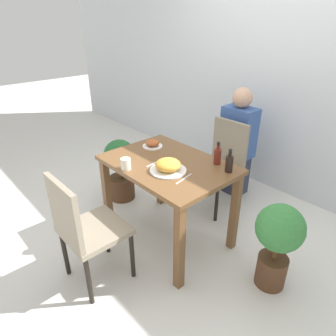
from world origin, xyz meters
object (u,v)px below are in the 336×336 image
chair_far (221,161)px  potted_plant_right (278,239)px  chair_near (84,227)px  drink_cup (126,164)px  sauce_bottle (218,155)px  potted_plant_left (120,167)px  food_plate (168,166)px  person_figure (237,143)px  side_plate (153,144)px  condiment_bottle (229,163)px

chair_far → potted_plant_right: (0.95, -0.56, -0.08)m
chair_near → drink_cup: (-0.11, 0.45, 0.29)m
drink_cup → potted_plant_right: (1.03, 0.52, -0.37)m
sauce_bottle → potted_plant_left: 1.21m
food_plate → potted_plant_left: 1.04m
person_figure → food_plate: bearing=-79.9°
sauce_bottle → side_plate: bearing=-165.0°
chair_far → sauce_bottle: bearing=-56.7°
drink_cup → condiment_bottle: condiment_bottle is taller
food_plate → potted_plant_left: bearing=169.6°
potted_plant_right → person_figure: (-1.00, 0.88, 0.16)m
food_plate → potted_plant_left: (-0.94, 0.17, -0.42)m
potted_plant_left → chair_near: bearing=-46.0°
sauce_bottle → condiment_bottle: size_ratio=1.00×
drink_cup → person_figure: 1.42m
chair_far → sauce_bottle: 0.67m
side_plate → potted_plant_left: size_ratio=0.26×
chair_near → food_plate: (0.13, 0.67, 0.29)m
potted_plant_left → person_figure: size_ratio=0.57×
potted_plant_left → potted_plant_right: bearing=4.4°
potted_plant_right → food_plate: bearing=-159.0°
chair_far → potted_plant_left: size_ratio=1.33×
condiment_bottle → person_figure: size_ratio=0.16×
chair_far → potted_plant_left: bearing=-138.6°
side_plate → potted_plant_right: side_plate is taller
condiment_bottle → potted_plant_left: 1.33m
side_plate → potted_plant_right: bearing=4.4°
chair_near → sauce_bottle: (0.29, 1.04, 0.32)m
chair_far → food_plate: bearing=-79.8°
condiment_bottle → side_plate: bearing=-170.7°
drink_cup → sauce_bottle: bearing=55.5°
chair_near → condiment_bottle: (0.44, 1.00, 0.32)m
food_plate → potted_plant_left: food_plate is taller
chair_far → drink_cup: size_ratio=9.94×
chair_near → condiment_bottle: 1.14m
food_plate → potted_plant_right: 0.93m
potted_plant_left → potted_plant_right: 1.74m
potted_plant_right → person_figure: bearing=138.7°
chair_near → drink_cup: bearing=-76.1°
side_plate → condiment_bottle: condiment_bottle is taller
condiment_bottle → potted_plant_right: bearing=-3.3°
chair_near → condiment_bottle: bearing=-113.6°
food_plate → chair_near: bearing=-100.7°
drink_cup → person_figure: person_figure is taller
side_plate → sauce_bottle: sauce_bottle is taller
food_plate → potted_plant_right: food_plate is taller
chair_near → chair_far: same height
potted_plant_right → person_figure: size_ratio=0.58×
chair_far → sauce_bottle: (0.32, -0.49, 0.32)m
chair_near → potted_plant_right: chair_near is taller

